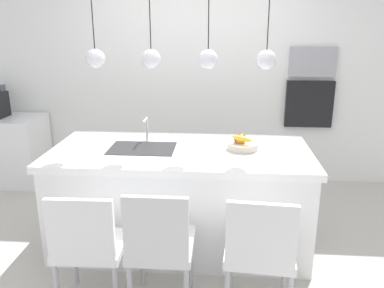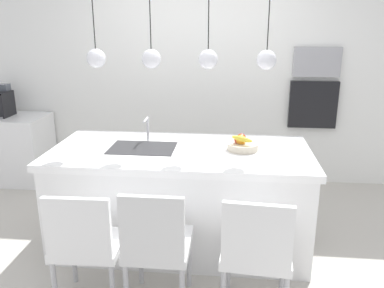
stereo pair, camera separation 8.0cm
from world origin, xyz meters
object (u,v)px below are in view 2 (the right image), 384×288
Objects in this scene: chair_near at (86,242)px; chair_middle at (157,243)px; chair_far at (256,250)px; oven at (313,104)px; coffee_machine at (1,103)px; fruit_bowl at (242,144)px; microwave at (317,62)px.

chair_middle is at bearing -0.65° from chair_near.
oven is at bearing 72.59° from chair_far.
coffee_machine is 3.76m from oven.
fruit_bowl is at bearing 58.93° from chair_middle.
chair_far is at bearing -84.57° from fruit_bowl.
oven is at bearing 0.00° from microwave.
oven is at bearing 4.54° from coffee_machine.
oven is (0.87, 1.54, 0.05)m from fruit_bowl.
chair_far is at bearing -0.17° from chair_near.
microwave is 0.58× the size of chair_middle.
microwave is at bearing 72.59° from chair_far.
chair_near is at bearing -138.56° from fruit_bowl.
microwave is 3.03m from chair_middle.
coffee_machine is at bearing 143.62° from chair_far.
microwave is 2.78m from chair_far.
coffee_machine is 0.43× the size of chair_near.
chair_middle is (-0.57, -0.94, -0.42)m from fruit_bowl.
microwave is 0.60× the size of chair_far.
chair_far is at bearing -107.41° from microwave.
coffee_machine is 0.68× the size of oven.
oven is 2.64m from chair_far.
oven is 2.91m from chair_middle.
oven is (0.00, 0.00, -0.50)m from microwave.
fruit_bowl is 1.48m from chair_near.
chair_near is (-1.92, -2.48, -0.99)m from microwave.
chair_middle is at bearing -43.42° from coffee_machine.
chair_near is at bearing 179.83° from chair_far.
chair_near is (1.82, -2.18, -0.49)m from coffee_machine.
microwave is 0.50m from oven.
oven reaches higher than chair_near.
fruit_bowl is at bearing -23.45° from coffee_machine.
fruit_bowl is 0.28× the size of chair_middle.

